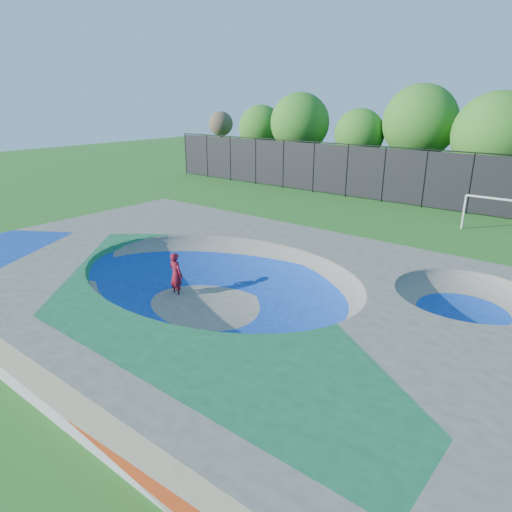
{
  "coord_description": "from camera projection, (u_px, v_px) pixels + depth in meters",
  "views": [
    {
      "loc": [
        10.54,
        -10.99,
        7.32
      ],
      "look_at": [
        -0.62,
        3.0,
        1.1
      ],
      "focal_mm": 32.0,
      "sensor_mm": 36.0,
      "label": 1
    }
  ],
  "objects": [
    {
      "name": "skateboard",
      "position": [
        177.0,
        295.0,
        17.84
      ],
      "size": [
        0.81,
        0.35,
        0.05
      ],
      "primitive_type": "cube",
      "rotation": [
        0.0,
        0.0,
        -0.17
      ],
      "color": "black",
      "rests_on": "ground"
    },
    {
      "name": "treeline",
      "position": [
        510.0,
        131.0,
        31.73
      ],
      "size": [
        52.66,
        7.26,
        8.46
      ],
      "color": "#422921",
      "rests_on": "ground"
    },
    {
      "name": "fence",
      "position": [
        425.0,
        178.0,
        31.55
      ],
      "size": [
        48.09,
        0.09,
        4.04
      ],
      "color": "black",
      "rests_on": "ground"
    },
    {
      "name": "ground",
      "position": [
        218.0,
        309.0,
        16.73
      ],
      "size": [
        120.0,
        120.0,
        0.0
      ],
      "primitive_type": "plane",
      "color": "#1F5D1A",
      "rests_on": "ground"
    },
    {
      "name": "skater",
      "position": [
        176.0,
        275.0,
        17.56
      ],
      "size": [
        0.67,
        0.47,
        1.76
      ],
      "primitive_type": "imported",
      "rotation": [
        0.0,
        0.0,
        3.07
      ],
      "color": "red",
      "rests_on": "ground"
    },
    {
      "name": "skate_deck",
      "position": [
        218.0,
        290.0,
        16.48
      ],
      "size": [
        22.0,
        14.0,
        1.5
      ],
      "primitive_type": "cube",
      "color": "gray",
      "rests_on": "ground"
    },
    {
      "name": "soccer_goal",
      "position": [
        493.0,
        209.0,
        25.66
      ],
      "size": [
        3.12,
        0.12,
        2.06
      ],
      "color": "silver",
      "rests_on": "ground"
    }
  ]
}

